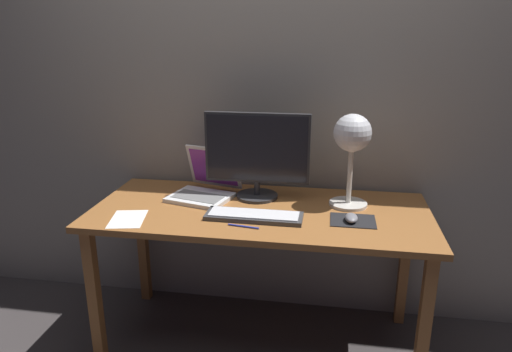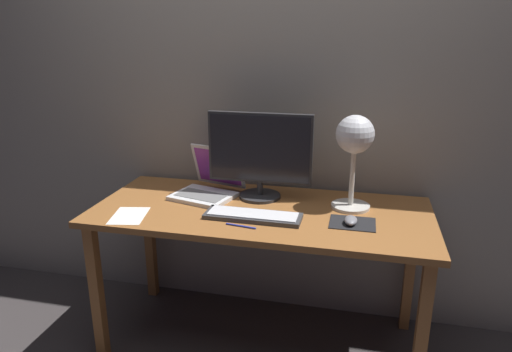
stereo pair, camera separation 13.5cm
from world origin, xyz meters
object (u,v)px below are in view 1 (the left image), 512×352
(laptop, at_px, (207,183))
(desk_lamp, at_px, (352,140))
(keyboard_main, at_px, (254,216))
(monitor, at_px, (257,153))
(mouse, at_px, (351,218))
(pen, at_px, (243,226))

(laptop, height_order, desk_lamp, desk_lamp)
(keyboard_main, height_order, laptop, laptop)
(monitor, xyz_separation_m, desk_lamp, (0.46, -0.04, 0.09))
(keyboard_main, xyz_separation_m, laptop, (-0.29, 0.27, 0.06))
(monitor, xyz_separation_m, mouse, (0.46, -0.25, -0.21))
(keyboard_main, bearing_deg, pen, -105.17)
(keyboard_main, bearing_deg, monitor, 96.23)
(keyboard_main, distance_m, mouse, 0.43)
(monitor, bearing_deg, keyboard_main, -83.77)
(monitor, height_order, mouse, monitor)
(keyboard_main, relative_size, pen, 3.15)
(desk_lamp, bearing_deg, pen, -143.11)
(mouse, bearing_deg, desk_lamp, 92.41)
(laptop, height_order, mouse, laptop)
(monitor, distance_m, pen, 0.44)
(pen, bearing_deg, mouse, 16.14)
(monitor, height_order, pen, monitor)
(monitor, relative_size, laptop, 1.43)
(monitor, distance_m, keyboard_main, 0.35)
(laptop, bearing_deg, monitor, 1.94)
(keyboard_main, height_order, pen, keyboard_main)
(keyboard_main, height_order, mouse, mouse)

